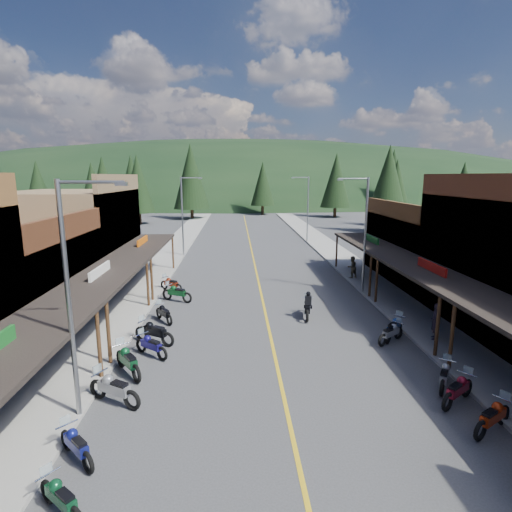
{
  "coord_description": "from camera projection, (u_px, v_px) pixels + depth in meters",
  "views": [
    {
      "loc": [
        -1.73,
        -18.52,
        8.09
      ],
      "look_at": [
        -0.43,
        6.71,
        3.0
      ],
      "focal_mm": 28.0,
      "sensor_mm": 36.0,
      "label": 1
    }
  ],
  "objects": [
    {
      "name": "ground",
      "position": [
        272.0,
        342.0,
        19.82
      ],
      "size": [
        220.0,
        220.0,
        0.0
      ],
      "primitive_type": "plane",
      "color": "#38383A",
      "rests_on": "ground"
    },
    {
      "name": "centerline",
      "position": [
        254.0,
        259.0,
        39.4
      ],
      "size": [
        0.15,
        90.0,
        0.01
      ],
      "primitive_type": "cube",
      "color": "gold",
      "rests_on": "ground"
    },
    {
      "name": "sidewalk_west",
      "position": [
        165.0,
        259.0,
        38.95
      ],
      "size": [
        3.4,
        94.0,
        0.15
      ],
      "primitive_type": "cube",
      "color": "gray",
      "rests_on": "ground"
    },
    {
      "name": "sidewalk_east",
      "position": [
        340.0,
        258.0,
        39.82
      ],
      "size": [
        3.4,
        94.0,
        0.15
      ],
      "primitive_type": "cube",
      "color": "gray",
      "rests_on": "ground"
    },
    {
      "name": "shop_west_2",
      "position": [
        0.0,
        287.0,
        20.29
      ],
      "size": [
        10.9,
        9.0,
        6.2
      ],
      "color": "#3F2111",
      "rests_on": "ground"
    },
    {
      "name": "shop_west_3",
      "position": [
        73.0,
        239.0,
        29.5
      ],
      "size": [
        10.9,
        10.2,
        8.2
      ],
      "color": "brown",
      "rests_on": "ground"
    },
    {
      "name": "shop_east_3",
      "position": [
        435.0,
        248.0,
        31.07
      ],
      "size": [
        10.9,
        10.2,
        6.2
      ],
      "color": "#4C2D16",
      "rests_on": "ground"
    },
    {
      "name": "streetlight_0",
      "position": [
        72.0,
        292.0,
        12.72
      ],
      "size": [
        2.16,
        0.18,
        8.0
      ],
      "color": "gray",
      "rests_on": "ground"
    },
    {
      "name": "streetlight_1",
      "position": [
        184.0,
        213.0,
        40.13
      ],
      "size": [
        2.16,
        0.18,
        8.0
      ],
      "color": "gray",
      "rests_on": "ground"
    },
    {
      "name": "streetlight_2",
      "position": [
        363.0,
        230.0,
        27.12
      ],
      "size": [
        2.16,
        0.18,
        8.0
      ],
      "color": "gray",
      "rests_on": "ground"
    },
    {
      "name": "streetlight_3",
      "position": [
        307.0,
        206.0,
        48.66
      ],
      "size": [
        2.16,
        0.18,
        8.0
      ],
      "color": "gray",
      "rests_on": "ground"
    },
    {
      "name": "ridge_hill",
      "position": [
        240.0,
        197.0,
        151.99
      ],
      "size": [
        310.0,
        140.0,
        60.0
      ],
      "primitive_type": "ellipsoid",
      "color": "black",
      "rests_on": "ground"
    },
    {
      "name": "pine_0",
      "position": [
        38.0,
        184.0,
        77.24
      ],
      "size": [
        5.04,
        5.04,
        11.0
      ],
      "color": "black",
      "rests_on": "ground"
    },
    {
      "name": "pine_1",
      "position": [
        132.0,
        180.0,
        85.72
      ],
      "size": [
        5.88,
        5.88,
        12.5
      ],
      "color": "black",
      "rests_on": "ground"
    },
    {
      "name": "pine_2",
      "position": [
        191.0,
        176.0,
        74.53
      ],
      "size": [
        6.72,
        6.72,
        14.0
      ],
      "color": "black",
      "rests_on": "ground"
    },
    {
      "name": "pine_3",
      "position": [
        263.0,
        184.0,
        83.36
      ],
      "size": [
        5.04,
        5.04,
        11.0
      ],
      "color": "black",
      "rests_on": "ground"
    },
    {
      "name": "pine_4",
      "position": [
        336.0,
        180.0,
        78.03
      ],
      "size": [
        5.88,
        5.88,
        12.5
      ],
      "color": "black",
      "rests_on": "ground"
    },
    {
      "name": "pine_5",
      "position": [
        393.0,
        176.0,
        90.44
      ],
      "size": [
        6.72,
        6.72,
        14.0
      ],
      "color": "black",
      "rests_on": "ground"
    },
    {
      "name": "pine_6",
      "position": [
        463.0,
        184.0,
        83.5
      ],
      "size": [
        5.04,
        5.04,
        11.0
      ],
      "color": "black",
      "rests_on": "ground"
    },
    {
      "name": "pine_7",
      "position": [
        103.0,
        180.0,
        91.19
      ],
      "size": [
        5.88,
        5.88,
        12.5
      ],
      "color": "black",
      "rests_on": "ground"
    },
    {
      "name": "pine_8",
      "position": [
        93.0,
        191.0,
        56.7
      ],
      "size": [
        4.48,
        4.48,
        10.0
      ],
      "color": "black",
      "rests_on": "ground"
    },
    {
      "name": "pine_9",
      "position": [
        396.0,
        187.0,
        63.82
      ],
      "size": [
        4.93,
        4.93,
        10.8
      ],
      "color": "black",
      "rests_on": "ground"
    },
    {
      "name": "pine_10",
      "position": [
        138.0,
        184.0,
        66.53
      ],
      "size": [
        5.38,
        5.38,
        11.6
      ],
      "color": "black",
      "rests_on": "ground"
    },
    {
      "name": "pine_11",
      "position": [
        388.0,
        182.0,
        56.61
      ],
      "size": [
        5.82,
        5.82,
        12.4
      ],
      "color": "black",
      "rests_on": "ground"
    },
    {
      "name": "bike_west_3",
      "position": [
        61.0,
        497.0,
        9.55
      ],
      "size": [
        1.86,
        1.7,
        1.08
      ],
      "primitive_type": null,
      "rotation": [
        0.0,
        0.0,
        0.88
      ],
      "color": "#0D4525",
      "rests_on": "ground"
    },
    {
      "name": "bike_west_4",
      "position": [
        76.0,
        444.0,
        11.41
      ],
      "size": [
        1.84,
        1.86,
        1.12
      ],
      "primitive_type": null,
      "rotation": [
        0.0,
        0.0,
        0.77
      ],
      "color": "navy",
      "rests_on": "ground"
    },
    {
      "name": "bike_west_5",
      "position": [
        114.0,
        387.0,
        14.25
      ],
      "size": [
        2.39,
        1.81,
        1.32
      ],
      "primitive_type": null,
      "rotation": [
        0.0,
        0.0,
        1.06
      ],
      "color": "gray",
      "rests_on": "ground"
    },
    {
      "name": "bike_west_6",
      "position": [
        128.0,
        360.0,
        16.39
      ],
      "size": [
        2.01,
        2.35,
        1.34
      ],
      "primitive_type": null,
      "rotation": [
        0.0,
        0.0,
        0.63
      ],
      "color": "#0D4322",
      "rests_on": "ground"
    },
    {
      "name": "bike_west_7",
      "position": [
        151.0,
        344.0,
        18.07
      ],
      "size": [
        2.02,
        1.82,
        1.17
      ],
      "primitive_type": null,
      "rotation": [
        0.0,
        0.0,
        0.89
      ],
      "color": "navy",
      "rests_on": "ground"
    },
    {
      "name": "bike_west_8",
      "position": [
        154.0,
        331.0,
        19.44
      ],
      "size": [
        2.38,
        1.8,
        1.31
      ],
      "primitive_type": null,
      "rotation": [
        0.0,
        0.0,
        1.06
      ],
      "color": "black",
      "rests_on": "ground"
    },
    {
      "name": "bike_west_9",
      "position": [
        164.0,
        312.0,
        22.4
      ],
      "size": [
        1.63,
        1.98,
        1.11
      ],
      "primitive_type": null,
      "rotation": [
        0.0,
        0.0,
        0.6
      ],
      "color": "black",
      "rests_on": "ground"
    },
    {
      "name": "bike_west_10",
      "position": [
        177.0,
        292.0,
        26.01
      ],
      "size": [
        2.32,
        1.71,
        1.28
      ],
      "primitive_type": null,
      "rotation": [
        0.0,
        0.0,
        1.08
      ],
      "color": "#0E471E",
      "rests_on": "ground"
    },
    {
      "name": "bike_west_11",
      "position": [
        171.0,
        283.0,
        28.38
      ],
      "size": [
        2.02,
        1.76,
        1.16
      ],
      "primitive_type": null,
      "rotation": [
        0.0,
        0.0,
        0.92
      ],
      "color": "maroon",
      "rests_on": "ground"
    },
    {
      "name": "bike_east_4",
      "position": [
        493.0,
        416.0,
        12.7
      ],
      "size": [
        2.12,
        1.66,
        1.18
      ],
      "primitive_type": null,
      "rotation": [
        0.0,
        0.0,
        -1.02
      ],
      "color": "#AB2A0C",
      "rests_on": "ground"
    },
    {
      "name": "bike_east_5",
      "position": [
        458.0,
        389.0,
        14.3
      ],
      "size": [
        2.1,
        1.78,
        1.19
      ],
      "primitive_type": null,
      "rotation": [
        0.0,
        0.0,
        -0.95
      ],
      "color": "maroon",
      "rests_on": "ground"
    },
    {
      "name": "bike_east_6",
      "position": [
        445.0,
        374.0,
        15.41
      ],
      "size": [
        1.62,
        1.98,
        1.11
      ],
      "primitive_type": null,
      "rotation": [
        0.0,
        0.0,
        -0.59
      ],
      "color": "gray",
      "rests_on": "ground"
    },
    {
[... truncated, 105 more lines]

